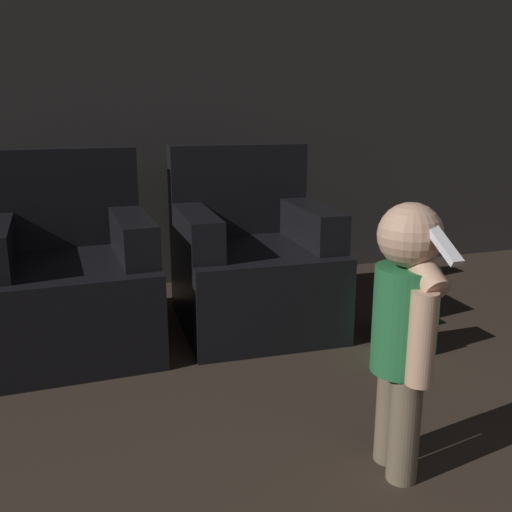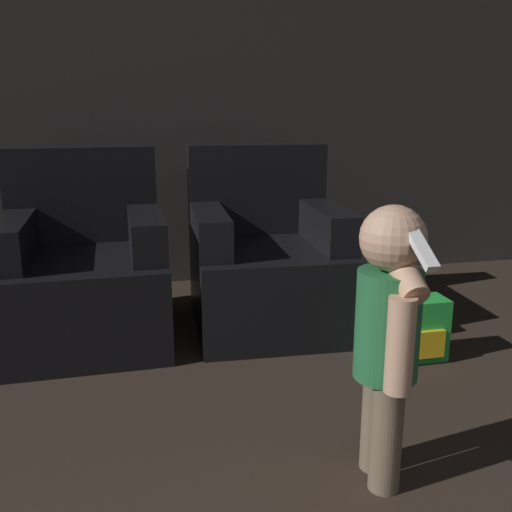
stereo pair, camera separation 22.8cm
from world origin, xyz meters
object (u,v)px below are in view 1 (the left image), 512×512
armchair_left (69,280)px  person_toddler (406,320)px  armchair_right (252,263)px  toy_backpack (406,323)px

armchair_left → person_toddler: armchair_left is taller
armchair_left → person_toddler: bearing=-57.0°
armchair_right → toy_backpack: (0.58, -0.63, -0.19)m
armchair_right → toy_backpack: size_ratio=3.22×
armchair_left → person_toddler: size_ratio=1.07×
armchair_left → toy_backpack: bearing=-23.6°
armchair_right → person_toddler: bearing=-86.4°
armchair_left → armchair_right: 0.95m
armchair_right → person_toddler: 1.44m
armchair_left → person_toddler: 1.74m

